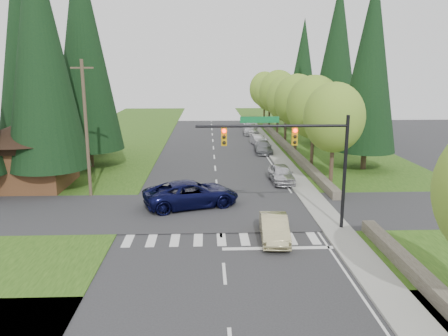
{
  "coord_description": "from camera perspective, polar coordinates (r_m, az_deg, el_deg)",
  "views": [
    {
      "loc": [
        -0.75,
        -19.77,
        9.36
      ],
      "look_at": [
        0.37,
        8.86,
        2.8
      ],
      "focal_mm": 35.0,
      "sensor_mm": 36.0,
      "label": 1
    }
  ],
  "objects": [
    {
      "name": "conifer_w_b",
      "position": [
        40.74,
        -24.83,
        12.35
      ],
      "size": [
        5.44,
        5.44,
        17.8
      ],
      "color": "#38281C",
      "rests_on": "ground"
    },
    {
      "name": "conifer_w_e",
      "position": [
        49.58,
        -18.25,
        13.35
      ],
      "size": [
        5.78,
        5.78,
        18.8
      ],
      "color": "#38281C",
      "rests_on": "ground"
    },
    {
      "name": "conifer_e_c",
      "position": [
        69.36,
        10.29,
        12.64
      ],
      "size": [
        5.1,
        5.1,
        16.8
      ],
      "color": "#38281C",
      "rests_on": "ground"
    },
    {
      "name": "decid_tree_2",
      "position": [
        48.9,
        9.5,
        8.7
      ],
      "size": [
        5.0,
        5.0,
        8.82
      ],
      "color": "#38281C",
      "rests_on": "ground"
    },
    {
      "name": "stone_wall_south",
      "position": [
        21.21,
        24.91,
        -13.53
      ],
      "size": [
        0.7,
        14.0,
        0.7
      ],
      "primitive_type": "cube",
      "color": "#4C4438",
      "rests_on": "ground"
    },
    {
      "name": "parked_car_a",
      "position": [
        36.82,
        7.49,
        -0.74
      ],
      "size": [
        1.94,
        4.47,
        1.5
      ],
      "primitive_type": "imported",
      "rotation": [
        0.0,
        0.0,
        0.04
      ],
      "color": "silver",
      "rests_on": "ground"
    },
    {
      "name": "grass_west",
      "position": [
        42.65,
        -18.87,
        -0.45
      ],
      "size": [
        14.0,
        110.0,
        0.06
      ],
      "primitive_type": "cube",
      "color": "#234412",
      "rests_on": "ground"
    },
    {
      "name": "decid_tree_0",
      "position": [
        35.41,
        14.19,
        6.4
      ],
      "size": [
        4.8,
        4.8,
        8.37
      ],
      "color": "#38281C",
      "rests_on": "ground"
    },
    {
      "name": "stone_wall_north",
      "position": [
        51.44,
        8.28,
        2.67
      ],
      "size": [
        0.7,
        40.0,
        0.7
      ],
      "primitive_type": "cube",
      "color": "#4C4438",
      "rests_on": "ground"
    },
    {
      "name": "suv_navy",
      "position": [
        30.22,
        -4.28,
        -3.39
      ],
      "size": [
        7.14,
        4.9,
        1.81
      ],
      "primitive_type": "imported",
      "rotation": [
        0.0,
        0.0,
        1.89
      ],
      "color": "#0A0C36",
      "rests_on": "ground"
    },
    {
      "name": "decid_tree_4",
      "position": [
        62.67,
        7.1,
        9.78
      ],
      "size": [
        5.4,
        5.4,
        9.18
      ],
      "color": "#38281C",
      "rests_on": "ground"
    },
    {
      "name": "parked_car_d",
      "position": [
        63.16,
        3.57,
        5.0
      ],
      "size": [
        2.16,
        4.32,
        1.41
      ],
      "primitive_type": "imported",
      "rotation": [
        0.0,
        0.0,
        0.12
      ],
      "color": "silver",
      "rests_on": "ground"
    },
    {
      "name": "decid_tree_1",
      "position": [
        42.14,
        11.68,
        7.78
      ],
      "size": [
        5.2,
        5.2,
        8.8
      ],
      "color": "#38281C",
      "rests_on": "ground"
    },
    {
      "name": "parked_car_c",
      "position": [
        54.51,
        4.49,
        3.65
      ],
      "size": [
        1.85,
        4.01,
        1.27
      ],
      "primitive_type": "imported",
      "rotation": [
        0.0,
        0.0,
        0.13
      ],
      "color": "silver",
      "rests_on": "ground"
    },
    {
      "name": "curb_east",
      "position": [
        43.33,
        6.84,
        0.41
      ],
      "size": [
        0.2,
        80.0,
        0.13
      ],
      "primitive_type": "cube",
      "color": "gray",
      "rests_on": "ground"
    },
    {
      "name": "traffic_signal",
      "position": [
        25.19,
        9.54,
        2.71
      ],
      "size": [
        8.7,
        0.37,
        6.8
      ],
      "color": "black",
      "rests_on": "ground"
    },
    {
      "name": "conifer_w_c",
      "position": [
        43.3,
        -17.91,
        14.85
      ],
      "size": [
        6.46,
        6.46,
        20.8
      ],
      "color": "#38281C",
      "rests_on": "ground"
    },
    {
      "name": "brown_building",
      "position": [
        38.09,
        -24.19,
        2.36
      ],
      "size": [
        8.4,
        8.4,
        5.4
      ],
      "color": "#4C2D19",
      "rests_on": "ground"
    },
    {
      "name": "cross_street",
      "position": [
        29.32,
        -0.66,
        -5.73
      ],
      "size": [
        120.0,
        8.0,
        0.1
      ],
      "primitive_type": "cube",
      "color": "#28282B",
      "rests_on": "ground"
    },
    {
      "name": "ground",
      "position": [
        21.89,
        -0.06,
        -12.43
      ],
      "size": [
        120.0,
        120.0,
        0.0
      ],
      "primitive_type": "plane",
      "color": "#28282B",
      "rests_on": "ground"
    },
    {
      "name": "parked_car_e",
      "position": [
        63.68,
        3.52,
        5.09
      ],
      "size": [
        2.38,
        5.18,
        1.47
      ],
      "primitive_type": "imported",
      "rotation": [
        0.0,
        0.0,
        -0.07
      ],
      "color": "silver",
      "rests_on": "ground"
    },
    {
      "name": "decid_tree_3",
      "position": [
        55.79,
        8.14,
        8.97
      ],
      "size": [
        5.0,
        5.0,
        8.55
      ],
      "color": "#38281C",
      "rests_on": "ground"
    },
    {
      "name": "conifer_e_a",
      "position": [
        42.42,
        18.59,
        12.83
      ],
      "size": [
        5.44,
        5.44,
        17.8
      ],
      "color": "#38281C",
      "rests_on": "ground"
    },
    {
      "name": "utility_pole",
      "position": [
        33.22,
        -17.56,
        5.0
      ],
      "size": [
        1.6,
        0.24,
        10.0
      ],
      "color": "#473828",
      "rests_on": "ground"
    },
    {
      "name": "sedan_champagne",
      "position": [
        24.63,
        6.57,
        -7.8
      ],
      "size": [
        1.72,
        4.29,
        1.39
      ],
      "primitive_type": "imported",
      "rotation": [
        0.0,
        0.0,
        -0.06
      ],
      "color": "#C7BC84",
      "rests_on": "ground"
    },
    {
      "name": "sidewalk_east",
      "position": [
        43.47,
        7.95,
        0.42
      ],
      "size": [
        1.8,
        80.0,
        0.13
      ],
      "primitive_type": "cube",
      "color": "gray",
      "rests_on": "ground"
    },
    {
      "name": "decid_tree_6",
      "position": [
        76.5,
        5.32,
        10.22
      ],
      "size": [
        5.2,
        5.2,
        8.86
      ],
      "color": "#38281C",
      "rests_on": "ground"
    },
    {
      "name": "parked_car_b",
      "position": [
        49.48,
        5.18,
        2.72
      ],
      "size": [
        2.05,
        4.64,
        1.32
      ],
      "primitive_type": "imported",
      "rotation": [
        0.0,
        0.0,
        -0.04
      ],
      "color": "slate",
      "rests_on": "ground"
    },
    {
      "name": "decid_tree_5",
      "position": [
        69.58,
        5.99,
        9.67
      ],
      "size": [
        4.8,
        4.8,
        8.3
      ],
      "color": "#38281C",
      "rests_on": "ground"
    },
    {
      "name": "conifer_w_a",
      "position": [
        35.95,
        -22.89,
        14.2
      ],
      "size": [
        6.12,
        6.12,
        19.8
      ],
      "color": "#38281C",
      "rests_on": "ground"
    },
    {
      "name": "grass_east",
      "position": [
        43.1,
        16.42,
        -0.14
      ],
      "size": [
        14.0,
        110.0,
        0.06
      ],
      "primitive_type": "cube",
      "color": "#234412",
      "rests_on": "ground"
    },
    {
      "name": "conifer_e_b",
      "position": [
        56.05,
        14.52,
        13.96
      ],
      "size": [
        6.12,
        6.12,
        19.8
      ],
      "color": "#38281C",
      "rests_on": "ground"
    }
  ]
}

